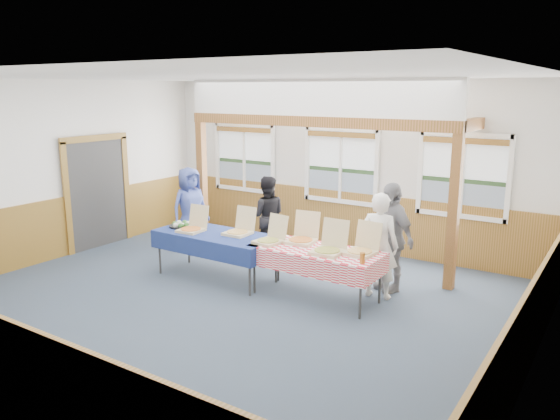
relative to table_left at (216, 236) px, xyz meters
The scene contains 29 objects.
floor 1.29m from the table_left, 40.20° to the right, with size 8.00×8.00×0.00m, color #2C3A48.
ceiling 2.72m from the table_left, 40.20° to the right, with size 8.00×8.00×0.00m, color white.
wall_back 3.06m from the table_left, 73.57° to the left, with size 8.00×8.00×0.00m, color silver.
wall_left 3.37m from the table_left, 167.59° to the right, with size 8.00×8.00×0.00m, color silver.
wall_right 4.96m from the table_left, ahead, with size 8.00×8.00×0.00m, color silver.
wainscot_back 2.90m from the table_left, 73.43° to the left, with size 7.98×0.05×1.10m, color brown.
wainscot_left 3.23m from the table_left, 167.50° to the right, with size 0.05×6.98×1.10m, color brown.
wainscot_right 4.85m from the table_left, ahead, with size 0.05×6.98×1.10m, color brown.
cased_opening 3.16m from the table_left, behind, with size 0.06×1.30×2.10m, color #2F2F2F.
window_left 3.28m from the table_left, 118.11° to the left, with size 1.56×0.10×1.46m.
window_mid 3.04m from the table_left, 73.33° to the left, with size 1.56×0.10×1.46m.
window_right 4.28m from the table_left, 41.43° to the left, with size 1.56×0.10×1.46m.
post_left 2.37m from the table_left, 136.26° to the left, with size 0.15×0.15×2.40m, color brown.
post_right 3.72m from the table_left, 25.71° to the left, with size 0.15×0.15×2.40m, color brown.
cross_beam 2.54m from the table_left, 62.71° to the left, with size 5.15×0.18×0.18m, color brown.
table_left is the anchor object (origin of this frame).
table_right 1.80m from the table_left, ahead, with size 1.98×0.97×0.76m.
pizza_box_a 0.43m from the table_left, 164.93° to the right, with size 0.40×0.48×0.40m.
pizza_box_b 0.40m from the table_left, 24.88° to the left, with size 0.39×0.47×0.42m.
pizza_box_c 1.05m from the table_left, ahead, with size 0.43×0.50×0.40m.
pizza_box_d 1.47m from the table_left, 12.06° to the left, with size 0.47×0.54×0.44m.
pizza_box_e 2.04m from the table_left, ahead, with size 0.42×0.51×0.45m.
pizza_box_f 2.46m from the table_left, ahead, with size 0.43×0.51×0.43m.
veggie_tray 0.75m from the table_left, behind, with size 0.41×0.41×0.09m.
drink_glass 2.65m from the table_left, ahead, with size 0.07×0.07×0.15m, color #AA611C.
woman_white 2.62m from the table_left, 14.79° to the left, with size 0.58×0.38×1.58m, color white.
woman_black 1.52m from the table_left, 92.08° to the left, with size 0.72×0.56×1.48m, color black.
man_blue 1.95m from the table_left, 144.69° to the left, with size 0.77×0.50×1.57m, color #3E4E9C.
person_grey 2.77m from the table_left, 22.37° to the left, with size 0.98×0.41×1.68m, color gray.
Camera 1 is at (4.71, -5.84, 3.04)m, focal length 35.00 mm.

